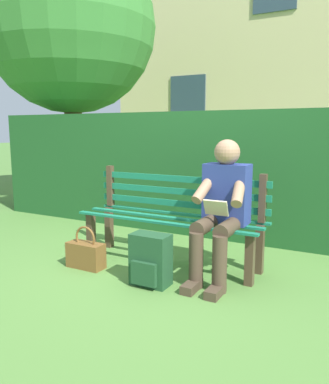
# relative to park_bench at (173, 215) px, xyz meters

# --- Properties ---
(ground) EXTENTS (60.00, 60.00, 0.00)m
(ground) POSITION_rel_park_bench_xyz_m (0.00, 0.08, -0.46)
(ground) COLOR #517F38
(park_bench) EXTENTS (1.80, 0.47, 0.89)m
(park_bench) POSITION_rel_park_bench_xyz_m (0.00, 0.00, 0.00)
(park_bench) COLOR #4C3828
(park_bench) RESTS_ON ground
(person_seated) EXTENTS (0.44, 0.73, 1.19)m
(person_seated) POSITION_rel_park_bench_xyz_m (-0.55, 0.18, 0.18)
(person_seated) COLOR navy
(person_seated) RESTS_ON ground
(hedge_backdrop) EXTENTS (6.51, 0.80, 1.59)m
(hedge_backdrop) POSITION_rel_park_bench_xyz_m (-0.02, -1.26, 0.32)
(hedge_backdrop) COLOR #1E5123
(hedge_backdrop) RESTS_ON ground
(tree) EXTENTS (3.07, 2.92, 4.46)m
(tree) POSITION_rel_park_bench_xyz_m (3.19, -2.19, 2.48)
(tree) COLOR brown
(tree) RESTS_ON ground
(building_facade) EXTENTS (7.84, 3.07, 6.91)m
(building_facade) POSITION_rel_park_bench_xyz_m (0.39, -6.88, 3.00)
(building_facade) COLOR beige
(building_facade) RESTS_ON ground
(backpack) EXTENTS (0.32, 0.26, 0.43)m
(backpack) POSITION_rel_park_bench_xyz_m (-0.10, 0.60, -0.25)
(backpack) COLOR #1E4728
(backpack) RESTS_ON ground
(handbag) EXTENTS (0.36, 0.15, 0.39)m
(handbag) POSITION_rel_park_bench_xyz_m (0.63, 0.54, -0.33)
(handbag) COLOR brown
(handbag) RESTS_ON ground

